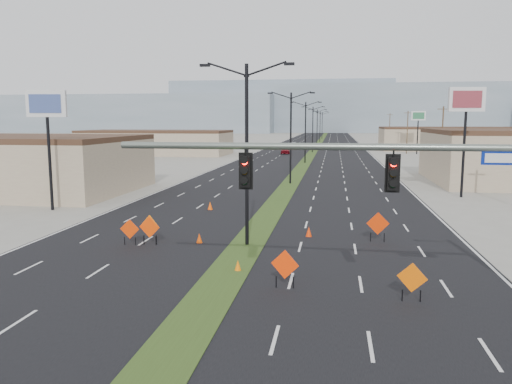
# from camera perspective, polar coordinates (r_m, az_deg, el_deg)

# --- Properties ---
(ground) EXTENTS (600.00, 600.00, 0.00)m
(ground) POSITION_cam_1_polar(r_m,az_deg,el_deg) (17.24, -8.19, -15.78)
(ground) COLOR gray
(ground) RESTS_ON ground
(road_surface) EXTENTS (25.00, 400.00, 0.02)m
(road_surface) POSITION_cam_1_polar(r_m,az_deg,el_deg) (115.34, 6.54, 4.64)
(road_surface) COLOR black
(road_surface) RESTS_ON ground
(median_strip) EXTENTS (2.00, 400.00, 0.04)m
(median_strip) POSITION_cam_1_polar(r_m,az_deg,el_deg) (115.34, 6.54, 4.64)
(median_strip) COLOR #304518
(median_strip) RESTS_ON ground
(building_sw_far) EXTENTS (30.00, 14.00, 4.50)m
(building_sw_far) POSITION_cam_1_polar(r_m,az_deg,el_deg) (106.67, -11.31, 5.46)
(building_sw_far) COLOR tan
(building_sw_far) RESTS_ON ground
(building_se_far) EXTENTS (44.00, 16.00, 5.00)m
(building_se_far) POSITION_cam_1_polar(r_m,az_deg,el_deg) (129.46, 23.89, 5.48)
(building_se_far) COLOR tan
(building_se_far) RESTS_ON ground
(mesa_west) EXTENTS (180.00, 50.00, 22.00)m
(mesa_west) POSITION_cam_1_polar(r_m,az_deg,el_deg) (320.35, -14.19, 8.63)
(mesa_west) COLOR gray
(mesa_west) RESTS_ON ground
(mesa_center) EXTENTS (220.00, 50.00, 28.00)m
(mesa_center) POSITION_cam_1_polar(r_m,az_deg,el_deg) (317.08, 15.48, 9.14)
(mesa_center) COLOR gray
(mesa_center) RESTS_ON ground
(mesa_backdrop) EXTENTS (140.00, 50.00, 32.00)m
(mesa_backdrop) POSITION_cam_1_polar(r_m,az_deg,el_deg) (336.95, 3.02, 9.68)
(mesa_backdrop) COLOR gray
(mesa_backdrop) RESTS_ON ground
(signal_mast) EXTENTS (16.30, 0.60, 8.00)m
(signal_mast) POSITION_cam_1_polar(r_m,az_deg,el_deg) (17.59, 21.33, 0.48)
(signal_mast) COLOR slate
(signal_mast) RESTS_ON ground
(streetlight_0) EXTENTS (5.15, 0.24, 10.02)m
(streetlight_0) POSITION_cam_1_polar(r_m,az_deg,el_deg) (27.49, -1.06, 4.92)
(streetlight_0) COLOR black
(streetlight_0) RESTS_ON ground
(streetlight_1) EXTENTS (5.15, 0.24, 10.02)m
(streetlight_1) POSITION_cam_1_polar(r_m,az_deg,el_deg) (55.26, 3.99, 6.53)
(streetlight_1) COLOR black
(streetlight_1) RESTS_ON ground
(streetlight_2) EXTENTS (5.15, 0.24, 10.02)m
(streetlight_2) POSITION_cam_1_polar(r_m,az_deg,el_deg) (83.18, 5.67, 7.05)
(streetlight_2) COLOR black
(streetlight_2) RESTS_ON ground
(streetlight_3) EXTENTS (5.15, 0.24, 10.02)m
(streetlight_3) POSITION_cam_1_polar(r_m,az_deg,el_deg) (111.15, 6.50, 7.31)
(streetlight_3) COLOR black
(streetlight_3) RESTS_ON ground
(streetlight_4) EXTENTS (5.15, 0.24, 10.02)m
(streetlight_4) POSITION_cam_1_polar(r_m,az_deg,el_deg) (139.12, 7.00, 7.46)
(streetlight_4) COLOR black
(streetlight_4) RESTS_ON ground
(streetlight_5) EXTENTS (5.15, 0.24, 10.02)m
(streetlight_5) POSITION_cam_1_polar(r_m,az_deg,el_deg) (167.11, 7.33, 7.56)
(streetlight_5) COLOR black
(streetlight_5) RESTS_ON ground
(streetlight_6) EXTENTS (5.15, 0.24, 10.02)m
(streetlight_6) POSITION_cam_1_polar(r_m,az_deg,el_deg) (195.10, 7.57, 7.63)
(streetlight_6) COLOR black
(streetlight_6) RESTS_ON ground
(utility_pole_1) EXTENTS (1.60, 0.20, 9.00)m
(utility_pole_1) POSITION_cam_1_polar(r_m,az_deg,el_deg) (76.60, 20.49, 5.93)
(utility_pole_1) COLOR #4C3823
(utility_pole_1) RESTS_ON ground
(utility_pole_2) EXTENTS (1.60, 0.20, 9.00)m
(utility_pole_2) POSITION_cam_1_polar(r_m,az_deg,el_deg) (111.11, 16.90, 6.62)
(utility_pole_2) COLOR #4C3823
(utility_pole_2) RESTS_ON ground
(utility_pole_3) EXTENTS (1.60, 0.20, 9.00)m
(utility_pole_3) POSITION_cam_1_polar(r_m,az_deg,el_deg) (145.85, 15.01, 6.98)
(utility_pole_3) COLOR #4C3823
(utility_pole_3) RESTS_ON ground
(car_left) EXTENTS (2.07, 4.58, 1.53)m
(car_left) POSITION_cam_1_polar(r_m,az_deg,el_deg) (105.95, 3.47, 4.78)
(car_left) COLOR maroon
(car_left) RESTS_ON ground
(car_mid) EXTENTS (1.78, 4.00, 1.27)m
(car_mid) POSITION_cam_1_polar(r_m,az_deg,el_deg) (121.13, 9.08, 5.06)
(car_mid) COLOR black
(car_mid) RESTS_ON ground
(car_far) EXTENTS (2.58, 5.22, 1.46)m
(car_far) POSITION_cam_1_polar(r_m,az_deg,el_deg) (129.86, 4.28, 5.38)
(car_far) COLOR #B5B8BF
(car_far) RESTS_ON ground
(construction_sign_0) EXTENTS (1.22, 0.42, 1.69)m
(construction_sign_0) POSITION_cam_1_polar(r_m,az_deg,el_deg) (28.93, -12.04, -3.95)
(construction_sign_0) COLOR orange
(construction_sign_0) RESTS_ON ground
(construction_sign_1) EXTENTS (1.12, 0.05, 1.49)m
(construction_sign_1) POSITION_cam_1_polar(r_m,az_deg,el_deg) (29.01, -14.24, -4.23)
(construction_sign_1) COLOR red
(construction_sign_1) RESTS_ON ground
(construction_sign_2) EXTENTS (1.24, 0.19, 1.65)m
(construction_sign_2) POSITION_cam_1_polar(r_m,az_deg,el_deg) (28.77, -12.07, -4.06)
(construction_sign_2) COLOR #EC3C04
(construction_sign_2) RESTS_ON ground
(construction_sign_3) EXTENTS (1.20, 0.37, 1.65)m
(construction_sign_3) POSITION_cam_1_polar(r_m,az_deg,el_deg) (21.04, 3.32, -8.42)
(construction_sign_3) COLOR #F83405
(construction_sign_3) RESTS_ON ground
(construction_sign_4) EXTENTS (1.11, 0.44, 1.56)m
(construction_sign_4) POSITION_cam_1_polar(r_m,az_deg,el_deg) (20.42, 17.41, -9.48)
(construction_sign_4) COLOR #E95C04
(construction_sign_4) RESTS_ON ground
(construction_sign_5) EXTENTS (1.31, 0.15, 1.75)m
(construction_sign_5) POSITION_cam_1_polar(r_m,az_deg,el_deg) (29.66, 13.76, -3.63)
(construction_sign_5) COLOR red
(construction_sign_5) RESTS_ON ground
(cone_0) EXTENTS (0.40, 0.40, 0.58)m
(cone_0) POSITION_cam_1_polar(r_m,az_deg,el_deg) (28.88, -6.49, -5.27)
(cone_0) COLOR #DD4104
(cone_0) RESTS_ON ground
(cone_1) EXTENTS (0.40, 0.40, 0.54)m
(cone_1) POSITION_cam_1_polar(r_m,az_deg,el_deg) (23.51, -2.08, -8.41)
(cone_1) COLOR orange
(cone_1) RESTS_ON ground
(cone_2) EXTENTS (0.42, 0.42, 0.62)m
(cone_2) POSITION_cam_1_polar(r_m,az_deg,el_deg) (30.41, 6.05, -4.54)
(cone_2) COLOR #F03405
(cone_2) RESTS_ON ground
(cone_3) EXTENTS (0.51, 0.51, 0.65)m
(cone_3) POSITION_cam_1_polar(r_m,az_deg,el_deg) (39.46, -5.27, -1.57)
(cone_3) COLOR #FF4F05
(cone_3) RESTS_ON ground
(pole_sign_west) EXTENTS (3.04, 0.86, 9.26)m
(pole_sign_west) POSITION_cam_1_polar(r_m,az_deg,el_deg) (41.87, -22.79, 8.31)
(pole_sign_west) COLOR black
(pole_sign_west) RESTS_ON ground
(pole_sign_east_near) EXTENTS (3.26, 0.81, 9.94)m
(pole_sign_east_near) POSITION_cam_1_polar(r_m,az_deg,el_deg) (49.10, 22.91, 8.89)
(pole_sign_east_near) COLOR black
(pole_sign_east_near) RESTS_ON ground
(pole_sign_east_far) EXTENTS (2.93, 0.49, 8.97)m
(pole_sign_east_far) POSITION_cam_1_polar(r_m,az_deg,el_deg) (110.51, 18.06, 7.92)
(pole_sign_east_far) COLOR black
(pole_sign_east_far) RESTS_ON ground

